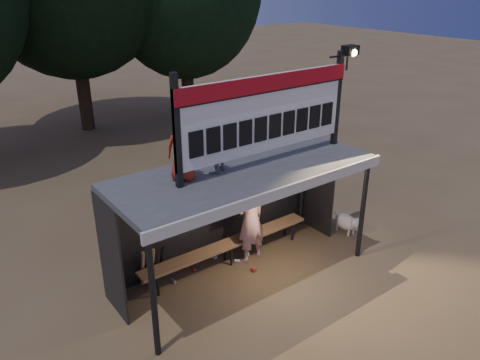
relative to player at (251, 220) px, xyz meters
name	(u,v)px	position (x,y,z in m)	size (l,w,h in m)	color
ground	(244,275)	(-0.45, -0.37, -0.95)	(80.00, 80.00, 0.00)	brown
player	(251,220)	(0.00, 0.00, 0.00)	(0.69, 0.46, 1.90)	silver
child_a	(214,148)	(-0.98, -0.18, 1.82)	(0.44, 0.34, 0.90)	slate
child_b	(182,149)	(-1.59, -0.14, 1.93)	(0.55, 0.35, 1.12)	#A62919
dugout_shelter	(236,188)	(-0.45, -0.12, 0.90)	(5.10, 2.08, 2.32)	#404143
scoreboard_assembly	(269,110)	(0.10, -0.38, 2.37)	(4.10, 0.27, 1.99)	black
bench	(228,245)	(-0.45, 0.18, -0.52)	(4.00, 0.35, 0.48)	#8C6442
dog	(347,222)	(2.50, -0.46, -0.67)	(0.36, 0.81, 0.49)	#EEE4CE
bats	(152,265)	(-2.06, 0.45, -0.52)	(0.48, 0.33, 0.84)	#9B7348
litter	(221,265)	(-0.66, 0.16, -0.91)	(1.85, 0.99, 0.08)	red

